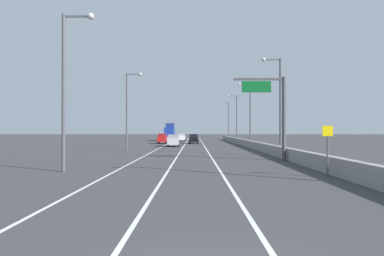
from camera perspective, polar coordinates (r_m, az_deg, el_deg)
ground_plane at (r=70.28m, az=0.53°, el=-2.54°), size 320.00×320.00×0.00m
lane_stripe_left at (r=61.51m, az=-4.58°, el=-2.86°), size 0.16×130.00×0.00m
lane_stripe_center at (r=61.31m, az=-1.31°, el=-2.87°), size 0.16×130.00×0.00m
lane_stripe_right at (r=61.31m, az=1.96°, el=-2.87°), size 0.16×130.00×0.00m
jersey_barrier_right at (r=47.08m, az=10.91°, el=-2.98°), size 0.60×120.00×1.10m
overhead_sign_gantry at (r=33.56m, az=12.89°, el=3.08°), size 4.68×0.36×7.50m
speed_advisory_sign at (r=22.62m, az=20.33°, el=-2.81°), size 0.60×0.11×3.00m
lamp_post_right_near at (r=20.64m, az=27.71°, el=8.77°), size 2.14×0.44×10.49m
lamp_post_right_second at (r=40.24m, az=13.25°, el=4.34°), size 2.14×0.44×10.49m
lamp_post_right_third at (r=60.83m, az=8.83°, el=2.77°), size 2.14×0.44×10.49m
lamp_post_right_fourth at (r=81.65m, az=6.79°, el=1.99°), size 2.14×0.44×10.49m
lamp_post_right_fifth at (r=102.54m, az=5.57°, el=1.53°), size 2.14×0.44×10.49m
lamp_post_left_near at (r=25.72m, az=-18.84°, el=6.96°), size 2.14×0.44×10.49m
lamp_post_left_mid at (r=50.18m, az=-9.83°, el=3.42°), size 2.14×0.44×10.49m
car_silver_0 at (r=60.76m, az=-2.93°, el=-1.95°), size 2.13×4.68×1.99m
car_white_1 at (r=89.28m, az=-1.62°, el=-1.46°), size 1.86×4.48×1.85m
car_red_2 at (r=74.01m, az=-4.61°, el=-1.64°), size 1.82×4.51×2.03m
car_black_3 at (r=73.21m, az=0.28°, el=-1.70°), size 1.92×4.26×1.92m
box_truck at (r=92.16m, az=-3.49°, el=-0.73°), size 2.59×8.00×4.46m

